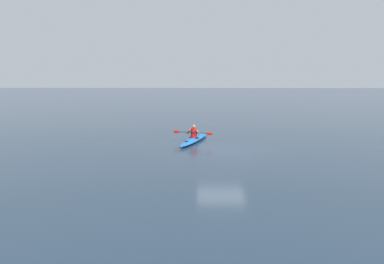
% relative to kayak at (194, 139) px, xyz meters
% --- Properties ---
extents(ground_plane, '(160.00, 160.00, 0.00)m').
position_rel_kayak_xyz_m(ground_plane, '(-1.43, 2.40, -0.13)').
color(ground_plane, '#1E2D3D').
extents(kayak, '(2.03, 4.51, 0.26)m').
position_rel_kayak_xyz_m(kayak, '(0.00, 0.00, 0.00)').
color(kayak, '#1959A5').
rests_on(kayak, ground).
extents(kayaker, '(2.31, 0.79, 0.75)m').
position_rel_kayak_xyz_m(kayaker, '(0.04, 0.12, 0.44)').
color(kayaker, red).
rests_on(kayaker, kayak).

